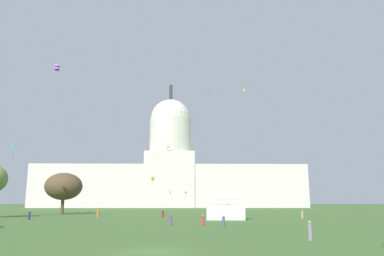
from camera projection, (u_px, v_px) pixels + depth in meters
name	position (u px, v px, depth m)	size (l,w,h in m)	color
ground_plane	(152.00, 252.00, 24.82)	(800.00, 800.00, 0.00)	#42662D
capitol_building	(170.00, 173.00, 200.75)	(145.06, 22.77, 68.33)	silver
event_tent	(225.00, 204.00, 68.50)	(7.53, 6.12, 5.57)	white
tree_west_near	(64.00, 186.00, 97.63)	(11.36, 10.75, 10.77)	brown
person_maroon_back_center	(163.00, 214.00, 78.05)	(0.49, 0.49, 1.62)	maroon
person_denim_aisle_center	(224.00, 221.00, 49.32)	(0.45, 0.45, 1.53)	#3D5684
person_grey_edge_west	(310.00, 231.00, 32.02)	(0.55, 0.55, 1.66)	gray
person_purple_lawn_far_left	(170.00, 220.00, 51.49)	(0.45, 0.45, 1.50)	#703D93
person_orange_front_center	(98.00, 213.00, 80.20)	(0.56, 0.56, 1.73)	orange
person_navy_front_right	(29.00, 215.00, 67.52)	(0.52, 0.52, 1.70)	navy
person_red_lawn_far_right	(203.00, 220.00, 51.42)	(0.58, 0.58, 1.53)	red
person_tan_edge_east	(302.00, 215.00, 72.48)	(0.54, 0.54, 1.51)	tan
kite_lime_mid	(168.00, 147.00, 168.35)	(0.90, 0.91, 3.75)	#8CD133
kite_violet_high	(57.00, 68.00, 92.50)	(1.00, 1.08, 1.40)	purple
kite_yellow_high	(244.00, 90.00, 168.86)	(1.10, 1.05, 1.22)	yellow
kite_cyan_high	(209.00, 91.00, 142.42)	(0.64, 0.84, 1.16)	#33BCDB
kite_white_mid	(153.00, 152.00, 169.77)	(0.55, 0.41, 3.54)	white
kite_orange_low	(153.00, 179.00, 117.14)	(0.95, 1.00, 4.15)	orange
kite_turquoise_low	(13.00, 150.00, 82.55)	(0.56, 0.58, 3.43)	teal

